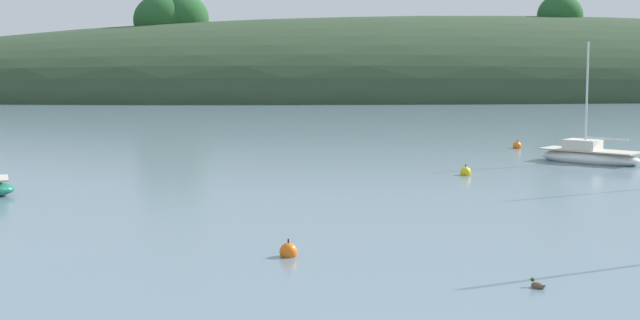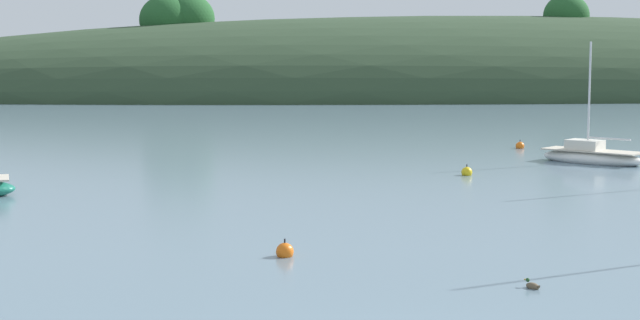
{
  "view_description": "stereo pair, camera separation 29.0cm",
  "coord_description": "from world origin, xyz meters",
  "px_view_note": "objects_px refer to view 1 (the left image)",
  "views": [
    {
      "loc": [
        -3.47,
        -14.59,
        5.11
      ],
      "look_at": [
        0.0,
        20.0,
        1.2
      ],
      "focal_mm": 56.44,
      "sensor_mm": 36.0,
      "label": 1
    },
    {
      "loc": [
        -3.18,
        -14.62,
        5.11
      ],
      "look_at": [
        0.0,
        20.0,
        1.2
      ],
      "focal_mm": 56.44,
      "sensor_mm": 36.0,
      "label": 2
    }
  ],
  "objects_px": {
    "duck_lead": "(537,285)",
    "sailboat_grey_yawl": "(589,156)",
    "mooring_buoy_channel": "(466,172)",
    "mooring_buoy_outer": "(517,146)",
    "mooring_buoy_inner": "(288,252)"
  },
  "relations": [
    {
      "from": "mooring_buoy_inner",
      "to": "mooring_buoy_channel",
      "type": "height_order",
      "value": "same"
    },
    {
      "from": "mooring_buoy_outer",
      "to": "mooring_buoy_channel",
      "type": "bearing_deg",
      "value": -116.87
    },
    {
      "from": "mooring_buoy_inner",
      "to": "duck_lead",
      "type": "height_order",
      "value": "mooring_buoy_inner"
    },
    {
      "from": "mooring_buoy_channel",
      "to": "duck_lead",
      "type": "relative_size",
      "value": 1.35
    },
    {
      "from": "sailboat_grey_yawl",
      "to": "mooring_buoy_channel",
      "type": "xyz_separation_m",
      "value": [
        -6.54,
        -3.75,
        -0.18
      ]
    },
    {
      "from": "mooring_buoy_outer",
      "to": "sailboat_grey_yawl",
      "type": "bearing_deg",
      "value": -78.8
    },
    {
      "from": "sailboat_grey_yawl",
      "to": "duck_lead",
      "type": "bearing_deg",
      "value": -113.14
    },
    {
      "from": "mooring_buoy_inner",
      "to": "mooring_buoy_channel",
      "type": "relative_size",
      "value": 1.0
    },
    {
      "from": "duck_lead",
      "to": "mooring_buoy_outer",
      "type": "bearing_deg",
      "value": 74.04
    },
    {
      "from": "sailboat_grey_yawl",
      "to": "duck_lead",
      "type": "relative_size",
      "value": 13.77
    },
    {
      "from": "mooring_buoy_outer",
      "to": "mooring_buoy_inner",
      "type": "bearing_deg",
      "value": -117.84
    },
    {
      "from": "duck_lead",
      "to": "sailboat_grey_yawl",
      "type": "bearing_deg",
      "value": 66.86
    },
    {
      "from": "mooring_buoy_inner",
      "to": "mooring_buoy_outer",
      "type": "distance_m",
      "value": 28.7
    },
    {
      "from": "mooring_buoy_outer",
      "to": "duck_lead",
      "type": "distance_m",
      "value": 30.3
    },
    {
      "from": "sailboat_grey_yawl",
      "to": "mooring_buoy_outer",
      "type": "bearing_deg",
      "value": 101.2
    }
  ]
}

